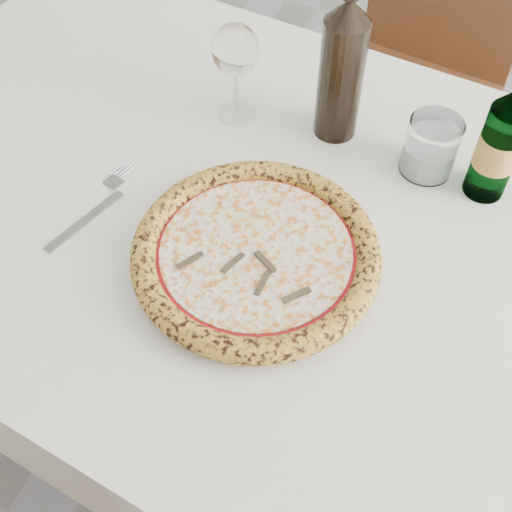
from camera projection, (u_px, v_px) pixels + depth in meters
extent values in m
cube|color=slate|center=(389.00, 366.00, 1.65)|extent=(5.00, 6.00, 0.02)
cube|color=brown|center=(280.00, 226.00, 0.96)|extent=(1.55, 1.02, 0.04)
cube|color=white|center=(281.00, 216.00, 0.95)|extent=(1.62, 1.09, 0.01)
cube|color=white|center=(356.00, 99.00, 1.29)|extent=(1.51, 0.01, 0.22)
cylinder|color=brown|center=(77.00, 149.00, 1.61)|extent=(0.06, 0.06, 0.71)
cube|color=brown|center=(405.00, 101.00, 1.58)|extent=(0.44, 0.44, 0.04)
cylinder|color=brown|center=(468.00, 156.00, 1.80)|extent=(0.04, 0.04, 0.43)
cylinder|color=brown|center=(423.00, 233.00, 1.63)|extent=(0.04, 0.04, 0.43)
cylinder|color=brown|center=(361.00, 116.00, 1.91)|extent=(0.04, 0.04, 0.43)
cylinder|color=brown|center=(308.00, 185.00, 1.73)|extent=(0.04, 0.04, 0.43)
cylinder|color=white|center=(256.00, 262.00, 0.88)|extent=(0.30, 0.30, 0.01)
torus|color=white|center=(256.00, 260.00, 0.88)|extent=(0.30, 0.30, 0.01)
cylinder|color=tan|center=(256.00, 256.00, 0.87)|extent=(0.33, 0.33, 0.01)
torus|color=#B6882A|center=(256.00, 252.00, 0.86)|extent=(0.34, 0.34, 0.04)
cylinder|color=red|center=(256.00, 252.00, 0.86)|extent=(0.28, 0.28, 0.00)
cylinder|color=#FDE6C8|center=(256.00, 251.00, 0.86)|extent=(0.26, 0.26, 0.00)
cube|color=#473D2C|center=(279.00, 256.00, 0.85)|extent=(0.04, 0.01, 0.00)
cube|color=#473D2C|center=(281.00, 226.00, 0.88)|extent=(0.02, 0.04, 0.00)
cube|color=#473D2C|center=(228.00, 214.00, 0.90)|extent=(0.04, 0.03, 0.00)
cube|color=#473D2C|center=(228.00, 255.00, 0.85)|extent=(0.04, 0.03, 0.00)
cube|color=#473D2C|center=(253.00, 285.00, 0.82)|extent=(0.02, 0.04, 0.00)
cube|color=gray|center=(84.00, 221.00, 0.93)|extent=(0.05, 0.14, 0.00)
cube|color=gray|center=(114.00, 181.00, 0.98)|extent=(0.03, 0.03, 0.00)
cylinder|color=gray|center=(118.00, 168.00, 1.00)|extent=(0.00, 0.03, 0.00)
cylinder|color=gray|center=(121.00, 169.00, 1.00)|extent=(0.00, 0.03, 0.00)
cylinder|color=gray|center=(125.00, 170.00, 1.00)|extent=(0.00, 0.03, 0.00)
cylinder|color=gray|center=(128.00, 171.00, 1.00)|extent=(0.00, 0.03, 0.00)
cylinder|color=silver|center=(237.00, 113.00, 1.08)|extent=(0.06, 0.06, 0.00)
cylinder|color=silver|center=(236.00, 91.00, 1.05)|extent=(0.01, 0.01, 0.08)
ellipsoid|color=white|center=(235.00, 50.00, 0.99)|extent=(0.08, 0.08, 0.09)
cylinder|color=white|center=(431.00, 147.00, 0.97)|extent=(0.08, 0.08, 0.09)
cylinder|color=silver|center=(428.00, 158.00, 0.98)|extent=(0.07, 0.07, 0.04)
cylinder|color=#21592D|center=(497.00, 153.00, 0.92)|extent=(0.06, 0.06, 0.15)
cylinder|color=gold|center=(498.00, 150.00, 0.91)|extent=(0.06, 0.06, 0.05)
cylinder|color=black|center=(340.00, 80.00, 0.98)|extent=(0.07, 0.07, 0.20)
cone|color=black|center=(349.00, 10.00, 0.89)|extent=(0.07, 0.07, 0.04)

